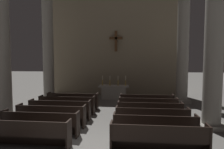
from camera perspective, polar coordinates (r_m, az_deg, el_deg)
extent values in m
cube|color=black|center=(7.44, -23.43, -15.50)|extent=(2.86, 0.40, 0.05)
cube|color=black|center=(7.17, -24.40, -13.97)|extent=(2.86, 0.05, 0.50)
cube|color=black|center=(7.67, -22.69, -16.67)|extent=(2.86, 0.04, 0.40)
cube|color=black|center=(6.84, -12.31, -16.57)|extent=(0.06, 0.50, 0.95)
cube|color=black|center=(8.32, -19.82, -13.28)|extent=(2.86, 0.40, 0.05)
cube|color=black|center=(8.04, -20.58, -11.85)|extent=(2.86, 0.05, 0.50)
cube|color=black|center=(8.54, -19.24, -14.38)|extent=(2.86, 0.04, 0.40)
cube|color=black|center=(7.78, -9.85, -13.93)|extent=(0.06, 0.50, 0.95)
cube|color=black|center=(9.00, -28.49, -11.87)|extent=(0.06, 0.50, 0.95)
cube|color=black|center=(9.23, -16.96, -11.45)|extent=(2.86, 0.40, 0.05)
cube|color=black|center=(8.95, -17.57, -10.12)|extent=(2.86, 0.05, 0.50)
cube|color=black|center=(9.45, -16.50, -12.49)|extent=(2.86, 0.04, 0.40)
cube|color=black|center=(8.74, -7.96, -11.84)|extent=(0.06, 0.50, 0.95)
cube|color=black|center=(9.84, -25.02, -10.37)|extent=(0.06, 0.50, 0.95)
cube|color=black|center=(10.16, -14.65, -9.94)|extent=(2.86, 0.40, 0.05)
cube|color=black|center=(9.89, -15.14, -8.70)|extent=(2.86, 0.05, 0.50)
cube|color=black|center=(10.38, -14.27, -10.91)|extent=(2.86, 0.04, 0.40)
cube|color=black|center=(9.72, -6.47, -10.17)|extent=(0.06, 0.50, 0.95)
cube|color=black|center=(10.72, -22.13, -9.09)|extent=(0.06, 0.50, 0.95)
cube|color=black|center=(11.11, -12.75, -8.67)|extent=(2.86, 0.40, 0.05)
cube|color=black|center=(10.85, -13.15, -7.51)|extent=(2.86, 0.05, 0.50)
cube|color=black|center=(11.33, -12.43, -9.58)|extent=(2.86, 0.04, 0.40)
cube|color=black|center=(10.71, -5.27, -8.79)|extent=(0.06, 0.50, 0.95)
cube|color=black|center=(11.63, -19.70, -7.98)|extent=(0.06, 0.50, 0.95)
cube|color=black|center=(12.08, -11.16, -7.59)|extent=(2.86, 0.40, 0.05)
cube|color=black|center=(11.82, -11.50, -6.51)|extent=(2.86, 0.05, 0.50)
cube|color=black|center=(12.30, -10.90, -8.45)|extent=(2.86, 0.04, 0.40)
cube|color=black|center=(11.71, -4.27, -7.65)|extent=(0.06, 0.50, 0.95)
cube|color=black|center=(12.56, -17.63, -7.03)|extent=(0.06, 0.50, 0.95)
cube|color=black|center=(6.62, 13.16, -17.77)|extent=(2.86, 0.40, 0.05)
cube|color=black|center=(6.31, 13.47, -16.22)|extent=(2.86, 0.05, 0.50)
cube|color=black|center=(6.87, 12.93, -18.95)|extent=(2.86, 0.04, 0.40)
cube|color=black|center=(6.57, -0.19, -17.38)|extent=(0.06, 0.50, 0.95)
cube|color=black|center=(6.92, 25.83, -16.66)|extent=(0.06, 0.50, 0.95)
cube|color=black|center=(7.59, 12.13, -14.83)|extent=(2.86, 0.40, 0.05)
cube|color=black|center=(7.29, 12.37, -13.36)|extent=(2.86, 0.05, 0.50)
cube|color=black|center=(7.84, 11.96, -15.96)|extent=(2.86, 0.04, 0.40)
cube|color=black|center=(7.54, 0.67, -14.47)|extent=(0.06, 0.50, 0.95)
cube|color=black|center=(7.85, 23.16, -14.05)|extent=(0.06, 0.50, 0.95)
cube|color=black|center=(8.58, 11.36, -12.56)|extent=(2.86, 0.40, 0.05)
cube|color=black|center=(8.29, 11.54, -11.19)|extent=(2.86, 0.05, 0.50)
cube|color=black|center=(8.82, 11.22, -13.62)|extent=(2.86, 0.04, 0.40)
cube|color=black|center=(8.53, 1.32, -12.22)|extent=(0.06, 0.50, 0.95)
cube|color=black|center=(8.81, 21.11, -11.98)|extent=(0.06, 0.50, 0.95)
cube|color=black|center=(9.58, 10.76, -10.75)|extent=(2.86, 0.40, 0.05)
cube|color=black|center=(9.29, 10.90, -9.47)|extent=(2.86, 0.05, 0.50)
cube|color=black|center=(9.81, 10.65, -11.75)|extent=(2.86, 0.04, 0.40)
cube|color=black|center=(9.53, 1.83, -10.44)|extent=(0.06, 0.50, 0.95)
cube|color=black|center=(9.78, 19.48, -10.31)|extent=(0.06, 0.50, 0.95)
cube|color=black|center=(10.58, 10.27, -9.29)|extent=(2.86, 0.40, 0.05)
cube|color=black|center=(10.30, 10.39, -8.10)|extent=(2.86, 0.05, 0.50)
cube|color=black|center=(10.81, 10.18, -10.22)|extent=(2.86, 0.04, 0.40)
cube|color=black|center=(10.54, 2.23, -9.00)|extent=(0.06, 0.50, 0.95)
cube|color=black|center=(10.76, 18.16, -8.93)|extent=(0.06, 0.50, 0.95)
cube|color=black|center=(11.60, 9.87, -8.08)|extent=(2.86, 0.40, 0.05)
cube|color=black|center=(11.32, 9.97, -6.96)|extent=(2.86, 0.05, 0.50)
cube|color=black|center=(11.82, 9.80, -8.96)|extent=(2.86, 0.04, 0.40)
cube|color=black|center=(11.56, 2.56, -7.81)|extent=(0.06, 0.50, 0.95)
cube|color=black|center=(11.76, 17.08, -7.78)|extent=(0.06, 0.50, 0.95)
cube|color=#9E998E|center=(10.90, -28.50, -11.11)|extent=(1.06, 1.06, 0.20)
cylinder|color=#9E998E|center=(10.56, -29.21, 8.00)|extent=(0.76, 0.76, 7.36)
cube|color=#9E998E|center=(9.69, 26.51, -12.96)|extent=(1.06, 1.06, 0.20)
cylinder|color=#9E998E|center=(9.30, 27.26, 8.65)|extent=(0.76, 0.76, 7.36)
cube|color=#9E998E|center=(15.28, -17.56, -6.45)|extent=(1.06, 1.06, 0.20)
cylinder|color=#9E998E|center=(15.04, -17.87, 7.08)|extent=(0.76, 0.76, 7.36)
cube|color=#9E998E|center=(14.44, 19.30, -7.12)|extent=(1.06, 1.06, 0.20)
cylinder|color=#9E998E|center=(14.19, 19.67, 7.22)|extent=(0.76, 0.76, 7.36)
cube|color=#A8A399|center=(14.67, 0.56, -5.34)|extent=(1.76, 0.72, 0.88)
cube|color=#A8A399|center=(14.60, 0.56, -3.40)|extent=(2.20, 0.90, 0.12)
cube|color=silver|center=(14.59, 0.56, -3.15)|extent=(2.09, 0.86, 0.01)
cylinder|color=#B79338|center=(14.69, -2.75, -3.04)|extent=(0.16, 0.16, 0.02)
cylinder|color=#B79338|center=(14.67, -2.75, -2.33)|extent=(0.07, 0.07, 0.39)
cylinder|color=silver|center=(14.63, -2.75, -0.95)|extent=(0.04, 0.04, 0.32)
cylinder|color=#B79338|center=(14.62, -0.61, -3.07)|extent=(0.16, 0.16, 0.02)
cylinder|color=#B79338|center=(14.59, -0.61, -2.36)|extent=(0.07, 0.07, 0.39)
cylinder|color=silver|center=(14.56, -0.61, -0.97)|extent=(0.04, 0.04, 0.32)
cylinder|color=#B79338|center=(14.56, 1.74, -3.10)|extent=(0.16, 0.16, 0.02)
cylinder|color=#B79338|center=(14.54, 1.74, -2.38)|extent=(0.07, 0.07, 0.39)
cylinder|color=silver|center=(14.50, 1.74, -0.99)|extent=(0.04, 0.04, 0.32)
cylinder|color=#B79338|center=(14.53, 3.91, -3.12)|extent=(0.16, 0.16, 0.02)
cylinder|color=#B79338|center=(14.51, 3.91, -2.41)|extent=(0.07, 0.07, 0.39)
cylinder|color=silver|center=(14.47, 3.92, -1.01)|extent=(0.04, 0.04, 0.32)
cube|color=gray|center=(16.41, 1.20, 8.06)|extent=(10.58, 0.25, 7.95)
cube|color=brown|center=(16.22, 1.13, 9.52)|extent=(0.20, 0.20, 1.63)
cube|color=brown|center=(16.25, 1.13, 10.38)|extent=(1.05, 0.20, 0.20)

